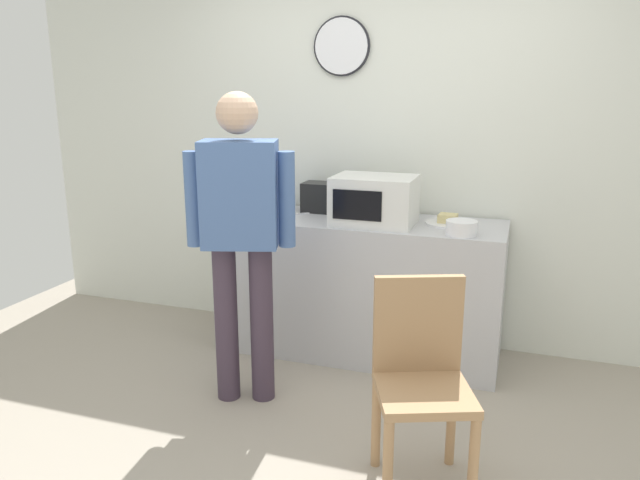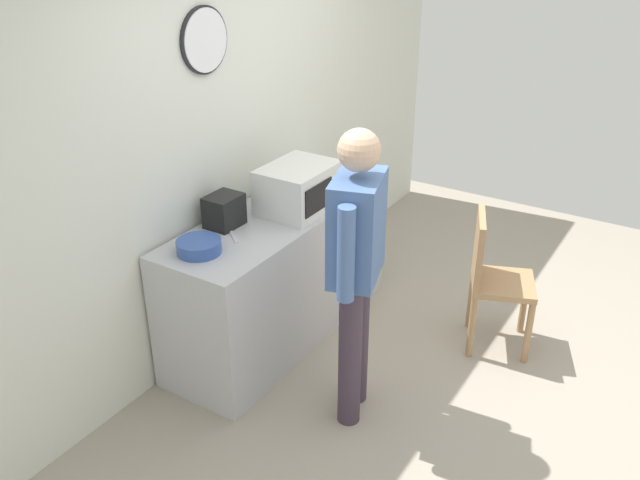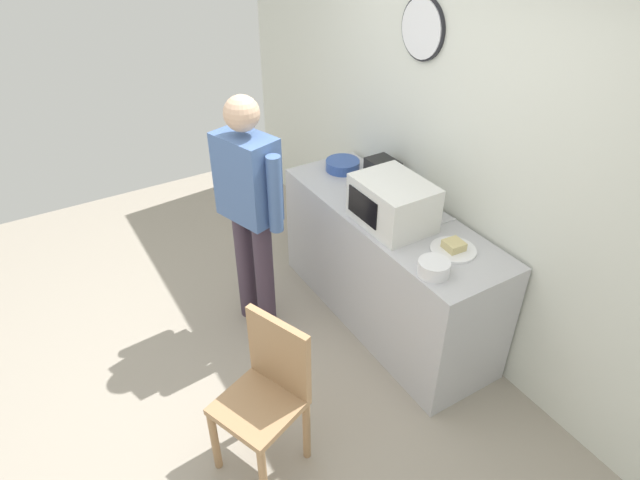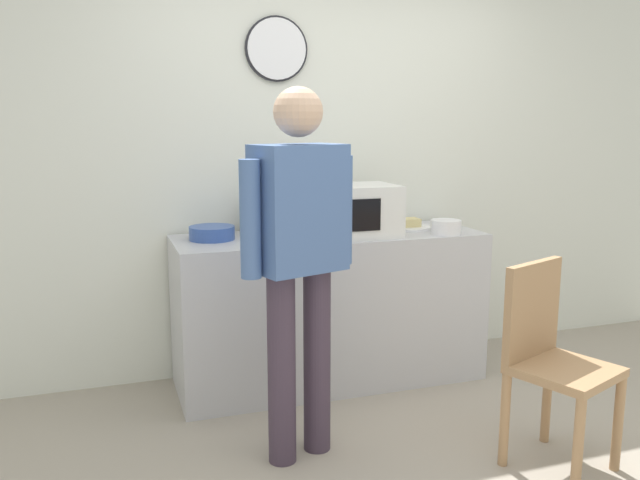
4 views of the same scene
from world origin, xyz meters
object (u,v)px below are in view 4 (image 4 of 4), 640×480
object	(u,v)px
microwave	(353,211)
toaster	(268,217)
salad_bowl	(212,233)
sandwich_plate	(410,226)
cereal_bowl	(446,227)
spoon_utensil	(360,226)
wooden_chair	(550,355)
person_standing	(299,247)
fork_utensil	(258,238)

from	to	relation	value
microwave	toaster	bearing A→B (deg)	150.57
microwave	salad_bowl	distance (m)	0.82
sandwich_plate	cereal_bowl	xyz separation A→B (m)	(0.11, -0.25, 0.02)
spoon_utensil	toaster	bearing A→B (deg)	-175.03
cereal_bowl	wooden_chair	bearing A→B (deg)	-92.15
microwave	salad_bowl	xyz separation A→B (m)	(-0.80, 0.15, -0.11)
cereal_bowl	toaster	distance (m)	1.06
salad_bowl	toaster	world-z (taller)	toaster
sandwich_plate	cereal_bowl	world-z (taller)	cereal_bowl
toaster	person_standing	xyz separation A→B (m)	(-0.11, -0.99, 0.01)
spoon_utensil	microwave	bearing A→B (deg)	-119.41
microwave	fork_utensil	distance (m)	0.57
microwave	sandwich_plate	size ratio (longest dim) A/B	1.82
wooden_chair	salad_bowl	bearing A→B (deg)	134.90
sandwich_plate	cereal_bowl	distance (m)	0.28
salad_bowl	fork_utensil	world-z (taller)	salad_bowl
sandwich_plate	salad_bowl	xyz separation A→B (m)	(-1.24, 0.02, 0.02)
toaster	cereal_bowl	bearing A→B (deg)	-20.60
wooden_chair	microwave	bearing A→B (deg)	113.56
toaster	person_standing	world-z (taller)	person_standing
salad_bowl	spoon_utensil	distance (m)	0.99
spoon_utensil	person_standing	bearing A→B (deg)	-124.85
salad_bowl	person_standing	world-z (taller)	person_standing
sandwich_plate	person_standing	world-z (taller)	person_standing
toaster	fork_utensil	distance (m)	0.20
microwave	spoon_utensil	xyz separation A→B (m)	(0.17, 0.30, -0.15)
microwave	cereal_bowl	size ratio (longest dim) A/B	2.75
sandwich_plate	person_standing	distance (m)	1.33
wooden_chair	toaster	bearing A→B (deg)	123.92
salad_bowl	fork_utensil	distance (m)	0.26
sandwich_plate	salad_bowl	size ratio (longest dim) A/B	1.07
salad_bowl	cereal_bowl	world-z (taller)	cereal_bowl
person_standing	wooden_chair	xyz separation A→B (m)	(1.07, -0.43, -0.49)
sandwich_plate	fork_utensil	size ratio (longest dim) A/B	1.62
toaster	wooden_chair	bearing A→B (deg)	-56.08
microwave	person_standing	world-z (taller)	person_standing
person_standing	toaster	bearing A→B (deg)	83.60
person_standing	salad_bowl	bearing A→B (deg)	105.47
person_standing	wooden_chair	size ratio (longest dim) A/B	1.83
wooden_chair	spoon_utensil	bearing A→B (deg)	102.92
sandwich_plate	spoon_utensil	distance (m)	0.32
cereal_bowl	person_standing	xyz separation A→B (m)	(-1.11, -0.62, 0.06)
person_standing	spoon_utensil	bearing A→B (deg)	55.15
toaster	spoon_utensil	xyz separation A→B (m)	(0.62, 0.05, -0.10)
toaster	spoon_utensil	bearing A→B (deg)	4.97
microwave	salad_bowl	bearing A→B (deg)	169.59
sandwich_plate	person_standing	xyz separation A→B (m)	(-0.99, -0.87, 0.09)
sandwich_plate	wooden_chair	world-z (taller)	sandwich_plate
cereal_bowl	toaster	size ratio (longest dim) A/B	0.83
sandwich_plate	cereal_bowl	size ratio (longest dim) A/B	1.51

